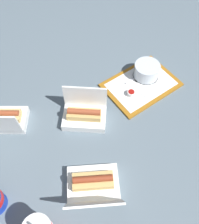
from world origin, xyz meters
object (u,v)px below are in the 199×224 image
(clamshell_hotdog_left, at_px, (6,119))
(clamshell_hotdog_right, at_px, (93,185))
(cake_container, at_px, (147,71))
(ketchup_cup, at_px, (131,93))
(clamshell_hotdog_corner, at_px, (84,115))
(food_tray, at_px, (141,85))
(plastic_fork, at_px, (134,79))

(clamshell_hotdog_left, bearing_deg, clamshell_hotdog_right, -59.20)
(cake_container, xyz_separation_m, clamshell_hotdog_right, (-0.48, -0.45, -0.01))
(ketchup_cup, distance_m, clamshell_hotdog_left, 0.62)
(cake_container, relative_size, clamshell_hotdog_left, 0.60)
(ketchup_cup, relative_size, clamshell_hotdog_corner, 0.16)
(clamshell_hotdog_right, relative_size, clamshell_hotdog_left, 1.15)
(food_tray, height_order, ketchup_cup, ketchup_cup)
(ketchup_cup, distance_m, clamshell_hotdog_right, 0.51)
(clamshell_hotdog_left, bearing_deg, food_tray, -2.79)
(plastic_fork, relative_size, clamshell_hotdog_left, 0.48)
(cake_container, relative_size, ketchup_cup, 3.40)
(ketchup_cup, height_order, plastic_fork, ketchup_cup)
(plastic_fork, xyz_separation_m, clamshell_hotdog_right, (-0.41, -0.45, 0.03))
(food_tray, bearing_deg, clamshell_hotdog_left, 177.21)
(ketchup_cup, height_order, clamshell_hotdog_left, clamshell_hotdog_left)
(food_tray, height_order, clamshell_hotdog_right, clamshell_hotdog_right)
(plastic_fork, bearing_deg, ketchup_cup, -136.87)
(clamshell_hotdog_corner, bearing_deg, food_tray, 13.33)
(clamshell_hotdog_right, bearing_deg, plastic_fork, 47.80)
(cake_container, bearing_deg, food_tray, -138.44)
(food_tray, xyz_separation_m, clamshell_hotdog_left, (-0.70, 0.03, 0.03))
(clamshell_hotdog_left, distance_m, clamshell_hotdog_corner, 0.37)
(clamshell_hotdog_right, bearing_deg, food_tray, 43.29)
(food_tray, distance_m, clamshell_hotdog_corner, 0.36)
(clamshell_hotdog_left, relative_size, clamshell_hotdog_corner, 0.93)
(clamshell_hotdog_right, distance_m, clamshell_hotdog_corner, 0.34)
(cake_container, relative_size, clamshell_hotdog_right, 0.52)
(food_tray, bearing_deg, plastic_fork, 116.49)
(plastic_fork, distance_m, clamshell_hotdog_right, 0.61)
(cake_container, bearing_deg, clamshell_hotdog_corner, -162.49)
(food_tray, height_order, plastic_fork, plastic_fork)
(food_tray, xyz_separation_m, cake_container, (0.05, 0.04, 0.04))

